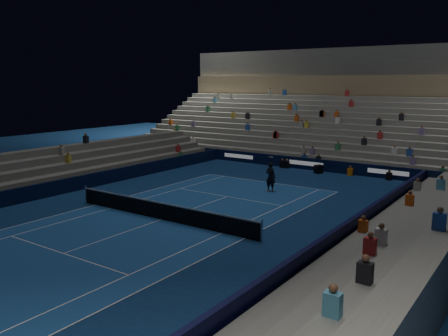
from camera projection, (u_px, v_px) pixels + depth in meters
ground at (162, 220)px, 25.94m from camera, size 90.00×90.00×0.00m
court_surface at (162, 219)px, 25.93m from camera, size 10.97×23.77×0.01m
sponsor_barrier_far at (307, 164)px, 40.73m from camera, size 44.00×0.25×1.00m
sponsor_barrier_east at (327, 246)px, 20.36m from camera, size 0.25×37.00×1.00m
sponsor_barrier_west at (54, 188)px, 31.33m from camera, size 0.25×37.00×1.00m
grandstand_main at (347, 123)px, 47.78m from camera, size 44.00×15.20×11.20m
grandstand_east at (411, 253)px, 18.32m from camera, size 5.00×37.00×2.50m
grandstand_west at (24, 176)px, 33.21m from camera, size 5.00×37.00×2.50m
tennis_net at (162, 211)px, 25.84m from camera, size 12.90×0.10×1.10m
tennis_player at (271, 177)px, 32.37m from camera, size 0.77×0.52×2.06m
broadcast_camera at (318, 169)px, 39.01m from camera, size 0.71×1.07×0.69m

